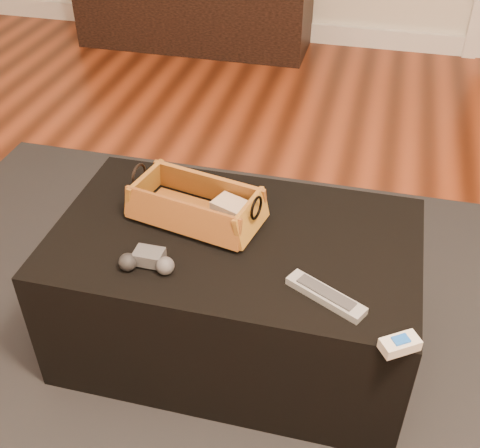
% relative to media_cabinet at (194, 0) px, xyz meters
% --- Properties ---
extents(floor, '(5.00, 5.50, 0.01)m').
position_rel_media_cabinet_xyz_m(floor, '(0.85, -2.51, -0.29)').
color(floor, brown).
rests_on(floor, ground).
extents(baseboard, '(5.00, 0.04, 0.12)m').
position_rel_media_cabinet_xyz_m(baseboard, '(0.85, 0.22, -0.22)').
color(baseboard, white).
rests_on(baseboard, floor).
extents(media_cabinet, '(1.43, 0.45, 0.56)m').
position_rel_media_cabinet_xyz_m(media_cabinet, '(0.00, 0.00, 0.00)').
color(media_cabinet, black).
rests_on(media_cabinet, floor).
extents(area_rug, '(2.60, 2.00, 0.01)m').
position_rel_media_cabinet_xyz_m(area_rug, '(0.87, -2.42, -0.27)').
color(area_rug, black).
rests_on(area_rug, floor).
extents(ottoman, '(1.00, 0.60, 0.42)m').
position_rel_media_cabinet_xyz_m(ottoman, '(0.87, -2.37, -0.06)').
color(ottoman, black).
rests_on(ottoman, area_rug).
extents(tv_remote, '(0.20, 0.06, 0.02)m').
position_rel_media_cabinet_xyz_m(tv_remote, '(0.73, -2.33, 0.17)').
color(tv_remote, black).
rests_on(tv_remote, wicker_basket).
extents(cloth_bundle, '(0.12, 0.10, 0.06)m').
position_rel_media_cabinet_xyz_m(cloth_bundle, '(0.85, -2.31, 0.19)').
color(cloth_bundle, '#C9AB8B').
rests_on(cloth_bundle, wicker_basket).
extents(wicker_basket, '(0.40, 0.26, 0.13)m').
position_rel_media_cabinet_xyz_m(wicker_basket, '(0.75, -2.32, 0.20)').
color(wicker_basket, '#A86425').
rests_on(wicker_basket, ottoman).
extents(game_controller, '(0.15, 0.08, 0.05)m').
position_rel_media_cabinet_xyz_m(game_controller, '(0.69, -2.55, 0.18)').
color(game_controller, '#3E3F42').
rests_on(game_controller, ottoman).
extents(silver_remote, '(0.21, 0.14, 0.02)m').
position_rel_media_cabinet_xyz_m(silver_remote, '(1.14, -2.55, 0.16)').
color(silver_remote, '#979B9E').
rests_on(silver_remote, ottoman).
extents(cream_gadget, '(0.10, 0.08, 0.03)m').
position_rel_media_cabinet_xyz_m(cream_gadget, '(1.32, -2.67, 0.17)').
color(cream_gadget, beige).
rests_on(cream_gadget, ottoman).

